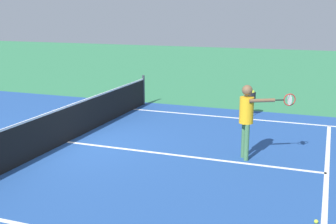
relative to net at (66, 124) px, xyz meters
name	(u,v)px	position (x,y,z in m)	size (l,w,h in m)	color
ground_plane	(67,142)	(0.00, 0.00, -0.49)	(60.00, 60.00, 0.00)	#337F51
court_surface_inbounds	(67,142)	(0.00, 0.00, -0.49)	(10.62, 24.40, 0.00)	#234C93
line_sideline_right	(313,125)	(4.11, -5.95, -0.49)	(0.10, 11.89, 0.01)	white
line_service_near	(327,173)	(0.00, -6.40, -0.49)	(8.22, 0.10, 0.01)	white
line_center_service	(183,156)	(0.00, -3.20, -0.49)	(0.10, 6.40, 0.01)	white
net	(66,124)	(0.00, 0.00, 0.00)	(10.06, 0.09, 1.07)	#33383D
player_near	(248,113)	(0.33, -4.62, 0.59)	(0.59, 1.19, 1.74)	#3F7247
ball_hopper	(250,95)	(4.62, -3.94, 0.18)	(0.34, 0.34, 0.87)	black
tennis_ball_mid_court	(316,221)	(-2.40, -6.28, -0.46)	(0.07, 0.07, 0.07)	#CCE033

